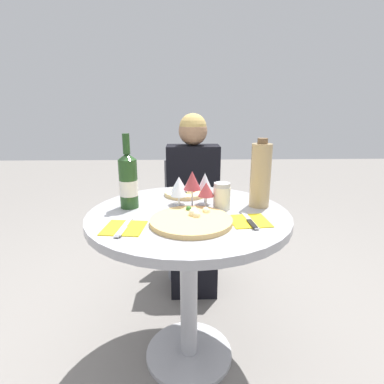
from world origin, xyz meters
The scene contains 16 objects.
ground_plane centered at (0.00, 0.00, 0.00)m, with size 12.00×12.00×0.00m, color gray.
dining_table centered at (0.00, 0.00, 0.62)m, with size 0.88×0.88×0.78m.
chair_behind_diner centered at (0.04, 0.83, 0.42)m, with size 0.41×0.41×0.84m.
seated_diner centered at (0.04, 0.69, 0.54)m, with size 0.36×0.40×1.18m.
pizza_large centered at (0.01, -0.14, 0.79)m, with size 0.33×0.33×0.05m.
pizza_small_far centered at (-0.01, 0.26, 0.79)m, with size 0.22×0.22×0.05m.
wine_bottle centered at (-0.27, 0.07, 0.90)m, with size 0.08×0.08×0.34m.
tall_carafe centered at (0.33, 0.07, 0.92)m, with size 0.09×0.09×0.31m.
sugar_shaker centered at (0.15, 0.03, 0.84)m, with size 0.08×0.08×0.12m.
wine_glass_center centered at (0.02, 0.07, 0.90)m, with size 0.08×0.08×0.17m.
wine_glass_back_right centered at (0.08, 0.11, 0.88)m, with size 0.07×0.07×0.15m.
wine_glass_front_left centered at (-0.04, 0.02, 0.87)m, with size 0.07×0.07×0.13m.
wine_glass_back_left centered at (-0.04, 0.11, 0.87)m, with size 0.08×0.08×0.13m.
wine_glass_front_right centered at (0.08, 0.02, 0.87)m, with size 0.07×0.07×0.13m.
place_setting_left centered at (-0.25, -0.19, 0.78)m, with size 0.17×0.19×0.01m.
place_setting_right centered at (0.24, -0.13, 0.78)m, with size 0.16×0.19×0.01m.
Camera 1 is at (-0.02, -1.25, 1.22)m, focal length 28.00 mm.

